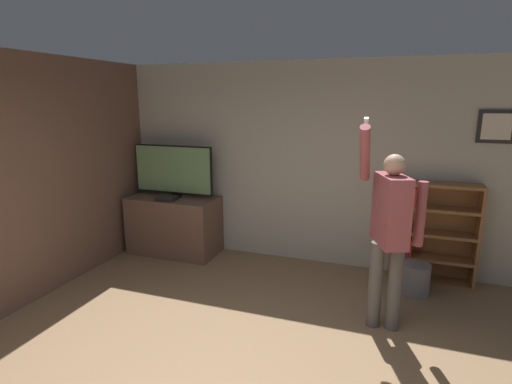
{
  "coord_description": "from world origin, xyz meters",
  "views": [
    {
      "loc": [
        1.16,
        -2.08,
        2.21
      ],
      "look_at": [
        -0.32,
        2.14,
        1.16
      ],
      "focal_mm": 28.0,
      "sensor_mm": 36.0,
      "label": 1
    }
  ],
  "objects_px": {
    "person": "(390,226)",
    "waste_bin": "(415,279)",
    "game_console": "(167,198)",
    "bookshelf": "(426,232)",
    "television": "(173,170)"
  },
  "relations": [
    {
      "from": "bookshelf",
      "to": "waste_bin",
      "type": "xyz_separation_m",
      "value": [
        -0.1,
        -0.42,
        -0.45
      ]
    },
    {
      "from": "bookshelf",
      "to": "person",
      "type": "xyz_separation_m",
      "value": [
        -0.43,
        -1.28,
        0.43
      ]
    },
    {
      "from": "game_console",
      "to": "waste_bin",
      "type": "xyz_separation_m",
      "value": [
        3.29,
        -0.05,
        -0.68
      ]
    },
    {
      "from": "bookshelf",
      "to": "waste_bin",
      "type": "height_order",
      "value": "bookshelf"
    },
    {
      "from": "game_console",
      "to": "person",
      "type": "xyz_separation_m",
      "value": [
        2.97,
        -0.91,
        0.2
      ]
    },
    {
      "from": "game_console",
      "to": "bookshelf",
      "type": "bearing_deg",
      "value": 6.24
    },
    {
      "from": "television",
      "to": "bookshelf",
      "type": "bearing_deg",
      "value": 2.75
    },
    {
      "from": "person",
      "to": "game_console",
      "type": "bearing_deg",
      "value": -127.66
    },
    {
      "from": "television",
      "to": "game_console",
      "type": "distance_m",
      "value": 0.41
    },
    {
      "from": "person",
      "to": "waste_bin",
      "type": "height_order",
      "value": "person"
    },
    {
      "from": "television",
      "to": "person",
      "type": "xyz_separation_m",
      "value": [
        2.97,
        -1.12,
        -0.16
      ]
    },
    {
      "from": "television",
      "to": "waste_bin",
      "type": "relative_size",
      "value": 3.36
    },
    {
      "from": "game_console",
      "to": "waste_bin",
      "type": "relative_size",
      "value": 0.76
    },
    {
      "from": "waste_bin",
      "to": "person",
      "type": "bearing_deg",
      "value": -110.63
    },
    {
      "from": "game_console",
      "to": "waste_bin",
      "type": "bearing_deg",
      "value": -0.85
    }
  ]
}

